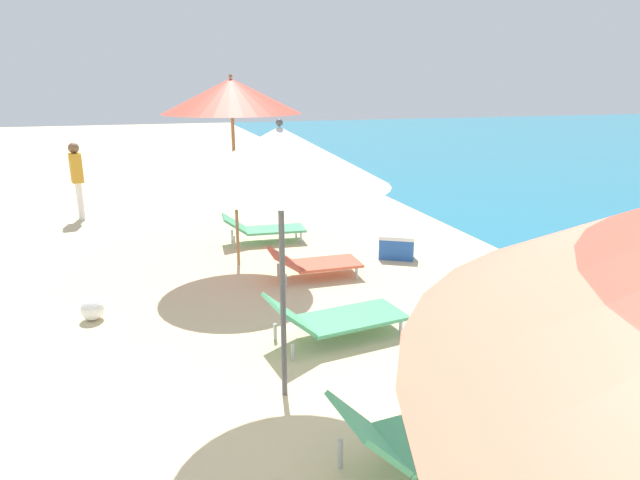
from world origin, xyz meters
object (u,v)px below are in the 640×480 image
umbrella_second (280,157)px  lounger_farthest_shoreside (263,228)px  cooler_box (397,247)px  lounger_second_inland (432,431)px  person_walking_mid (77,174)px  umbrella_farthest (231,96)px  lounger_farthest_inland (314,262)px  beach_ball (92,309)px  lounger_second_shoreside (334,317)px

umbrella_second → lounger_farthest_shoreside: (0.81, 4.94, -1.93)m
umbrella_second → cooler_box: 4.77m
lounger_second_inland → person_walking_mid: size_ratio=1.00×
umbrella_farthest → lounger_farthest_shoreside: (0.62, 1.09, -2.32)m
umbrella_farthest → cooler_box: bearing=-10.7°
umbrella_second → lounger_farthest_shoreside: bearing=80.7°
lounger_farthest_shoreside → person_walking_mid: bearing=143.5°
umbrella_second → lounger_farthest_inland: (1.15, 2.90, -1.96)m
umbrella_farthest → beach_ball: umbrella_farthest is taller
umbrella_farthest → lounger_farthest_shoreside: bearing=60.3°
beach_ball → lounger_second_shoreside: bearing=-27.3°
lounger_farthest_shoreside → person_walking_mid: person_walking_mid is taller
beach_ball → person_walking_mid: bearing=96.9°
person_walking_mid → lounger_second_shoreside: bearing=103.9°
lounger_farthest_inland → lounger_second_inland: bearing=-94.2°
lounger_second_shoreside → person_walking_mid: bearing=107.8°
cooler_box → lounger_second_shoreside: bearing=-128.1°
umbrella_second → lounger_farthest_shoreside: umbrella_second is taller
person_walking_mid → cooler_box: person_walking_mid is taller
umbrella_second → beach_ball: umbrella_second is taller
lounger_second_inland → lounger_farthest_inland: lounger_second_inland is taller
umbrella_second → beach_ball: 3.58m
lounger_second_shoreside → beach_ball: lounger_second_shoreside is taller
lounger_farthest_inland → beach_ball: 3.05m
lounger_second_inland → umbrella_farthest: 5.65m
lounger_second_shoreside → cooler_box: (1.92, 2.45, -0.07)m
umbrella_second → lounger_second_inland: size_ratio=1.55×
lounger_farthest_shoreside → umbrella_second: bearing=-95.3°
lounger_second_inland → cooler_box: bearing=61.9°
cooler_box → lounger_farthest_shoreside: bearing=140.6°
lounger_farthest_shoreside → cooler_box: lounger_farthest_shoreside is taller
umbrella_farthest → cooler_box: umbrella_farthest is taller
lounger_farthest_shoreside → beach_ball: bearing=-131.0°
umbrella_farthest → lounger_farthest_inland: (0.96, -0.95, -2.35)m
umbrella_farthest → lounger_farthest_shoreside: size_ratio=1.94×
umbrella_farthest → lounger_second_shoreside: bearing=-78.3°
lounger_second_inland → lounger_farthest_inland: 4.20m
lounger_farthest_inland → person_walking_mid: person_walking_mid is taller
lounger_farthest_inland → cooler_box: (1.56, 0.47, -0.04)m
umbrella_farthest → lounger_farthest_inland: bearing=-44.5°
umbrella_second → lounger_second_shoreside: size_ratio=1.52×
lounger_second_inland → umbrella_farthest: bearing=91.0°
umbrella_farthest → cooler_box: (2.52, -0.48, -2.39)m
umbrella_second → lounger_second_inland: bearing=-58.0°
lounger_farthest_shoreside → cooler_box: (1.90, -1.56, -0.07)m
lounger_farthest_shoreside → lounger_second_shoreside: bearing=-86.2°
lounger_second_inland → umbrella_second: bearing=116.2°
umbrella_second → beach_ball: size_ratio=9.00×
lounger_second_shoreside → umbrella_farthest: umbrella_farthest is taller
lounger_second_shoreside → lounger_farthest_shoreside: bearing=81.9°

